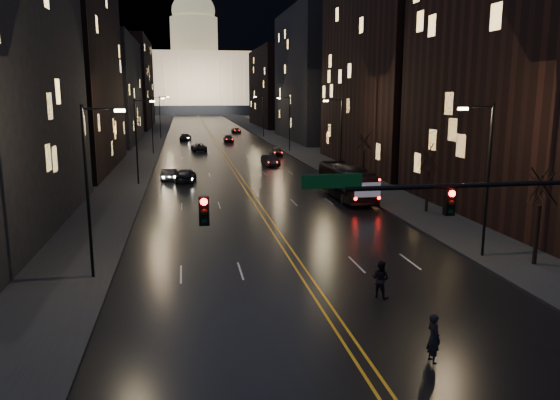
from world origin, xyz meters
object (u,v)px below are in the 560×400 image
oncoming_car_a (186,175)px  oncoming_car_b (169,174)px  traffic_signal (508,213)px  pedestrian_a (433,338)px  pedestrian_b (380,279)px  receding_car_a (270,160)px  bus (346,182)px

oncoming_car_a → oncoming_car_b: bearing=-39.3°
traffic_signal → pedestrian_a: bearing=-158.0°
oncoming_car_b → pedestrian_a: size_ratio=2.23×
oncoming_car_a → pedestrian_b: bearing=111.2°
pedestrian_b → oncoming_car_a: bearing=-28.9°
traffic_signal → oncoming_car_a: (-11.96, 40.81, -4.29)m
traffic_signal → oncoming_car_b: size_ratio=4.22×
receding_car_a → pedestrian_a: pedestrian_a is taller
bus → oncoming_car_b: 21.06m
bus → pedestrian_b: (-5.66, -24.45, -0.60)m
bus → pedestrian_a: bus is taller
bus → receding_car_a: size_ratio=2.44×
traffic_signal → pedestrian_a: (-3.41, -1.38, -4.18)m
traffic_signal → oncoming_car_b: bearing=107.8°
oncoming_car_a → oncoming_car_b: (-1.79, 1.89, -0.14)m
receding_car_a → oncoming_car_b: bearing=-148.6°
bus → oncoming_car_b: bearing=140.4°
oncoming_car_b → receding_car_a: bearing=-134.9°
traffic_signal → pedestrian_b: size_ratio=9.50×
bus → oncoming_car_a: (-14.55, 11.36, -0.69)m
receding_car_a → pedestrian_b: (-2.26, -47.96, 0.18)m
oncoming_car_b → traffic_signal: bearing=114.6°
pedestrian_b → pedestrian_a: bearing=134.0°
bus → pedestrian_a: 31.42m
oncoming_car_b → pedestrian_b: size_ratio=2.25×
receding_car_a → pedestrian_b: size_ratio=2.43×
pedestrian_a → receding_car_a: bearing=-9.6°
bus → oncoming_car_b: (-16.34, 13.25, -0.83)m
oncoming_car_a → receding_car_a: bearing=-125.3°
traffic_signal → receding_car_a: traffic_signal is taller
oncoming_car_a → bus: bearing=149.3°
traffic_signal → pedestrian_b: traffic_signal is taller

